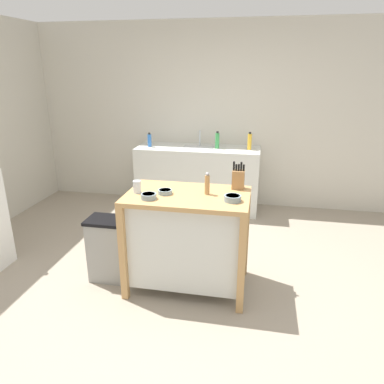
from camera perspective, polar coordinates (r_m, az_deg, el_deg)
The scene contains 15 objects.
ground_plane at distance 3.45m, azimuth -0.17°, elevation -15.65°, with size 6.64×6.64×0.00m, color gray.
wall_back at distance 5.33m, azimuth 5.12°, elevation 11.85°, with size 5.64×0.10×2.60m, color beige.
kitchen_island at distance 3.30m, azimuth -0.67°, elevation -7.01°, with size 1.08×0.67×0.92m.
knife_block at distance 3.28m, azimuth 7.36°, elevation 2.08°, with size 0.11×0.09×0.25m.
bowl_stoneware_deep at distance 3.14m, azimuth -4.31°, elevation 0.06°, with size 0.12×0.12×0.04m.
bowl_ceramic_small at distance 2.98m, azimuth 6.47°, elevation -0.96°, with size 0.14×0.14×0.05m.
bowl_ceramic_wide at distance 3.04m, azimuth -6.90°, elevation -0.64°, with size 0.13×0.13×0.05m.
drinking_cup at distance 3.19m, azimuth -8.73°, elevation 0.82°, with size 0.07×0.07×0.11m.
pepper_grinder at distance 3.11m, azimuth 2.43°, elevation 1.29°, with size 0.04×0.04×0.20m.
trash_bin at distance 3.60m, azimuth -13.16°, elevation -8.76°, with size 0.36×0.28×0.63m.
sink_counter at distance 5.21m, azimuth 0.94°, elevation 2.23°, with size 1.74×0.60×0.90m.
sink_faucet at distance 5.21m, azimuth 1.25°, elevation 8.57°, with size 0.02×0.02×0.22m.
bottle_hand_soap at distance 5.18m, azimuth -6.77°, elevation 8.18°, with size 0.05×0.05×0.20m.
bottle_spray_cleaner at distance 5.00m, azimuth 9.13°, elevation 7.93°, with size 0.06×0.06×0.24m.
bottle_dish_soap at distance 5.04m, azimuth 4.03°, elevation 8.18°, with size 0.06×0.06×0.24m.
Camera 1 is at (0.55, -2.78, 1.97)m, focal length 33.58 mm.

